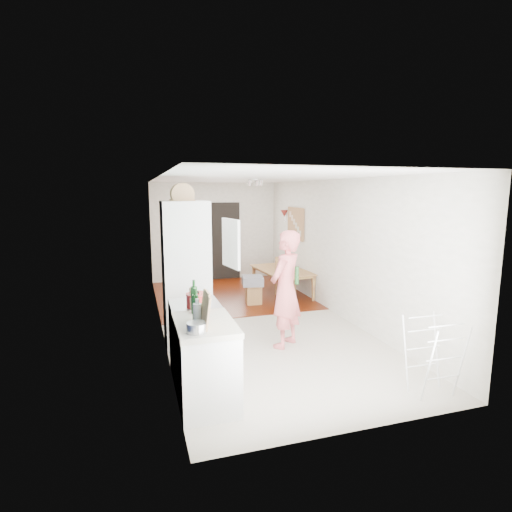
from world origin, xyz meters
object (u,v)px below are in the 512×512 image
dining_table (283,284)px  stool (253,294)px  dining_chair (286,277)px  drying_rack (433,357)px  person (286,279)px

dining_table → stool: size_ratio=3.52×
dining_table → dining_chair: 0.25m
dining_table → drying_rack: 4.63m
dining_table → drying_rack: bearing=175.7°
drying_rack → stool: bearing=103.4°
person → dining_chair: (1.02, 2.63, -0.59)m
dining_chair → person: bearing=-109.3°
stool → drying_rack: drying_rack is taller
dining_chair → drying_rack: 4.46m
dining_table → stool: dining_table is taller
dining_chair → stool: (-0.84, -0.35, -0.23)m
person → stool: size_ratio=5.14×
dining_table → dining_chair: size_ratio=1.62×
dining_table → drying_rack: drying_rack is taller
person → drying_rack: size_ratio=2.31×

